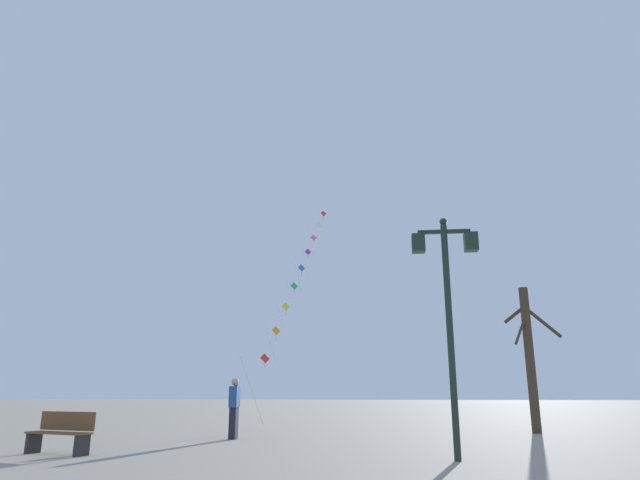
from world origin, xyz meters
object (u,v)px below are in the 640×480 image
object	(u,v)px
twin_lantern_lamp_post	(447,287)
kite_train	(296,281)
kite_flyer	(234,407)
park_bench	(61,433)
bare_tree	(530,355)

from	to	relation	value
twin_lantern_lamp_post	kite_train	world-z (taller)	kite_train
kite_flyer	park_bench	world-z (taller)	kite_flyer
park_bench	kite_train	bearing A→B (deg)	94.46
twin_lantern_lamp_post	park_bench	world-z (taller)	twin_lantern_lamp_post
kite_flyer	bare_tree	world-z (taller)	bare_tree
twin_lantern_lamp_post	kite_flyer	distance (m)	7.84
bare_tree	park_bench	world-z (taller)	bare_tree
kite_flyer	twin_lantern_lamp_post	bearing A→B (deg)	-126.30
twin_lantern_lamp_post	bare_tree	distance (m)	8.83
bare_tree	park_bench	xyz separation A→B (m)	(-12.08, -7.71, -2.09)
kite_train	twin_lantern_lamp_post	bearing A→B (deg)	-68.76
park_bench	twin_lantern_lamp_post	bearing A→B (deg)	15.43
bare_tree	kite_flyer	bearing A→B (deg)	-160.27
kite_train	bare_tree	world-z (taller)	kite_train
kite_train	kite_flyer	distance (m)	10.70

